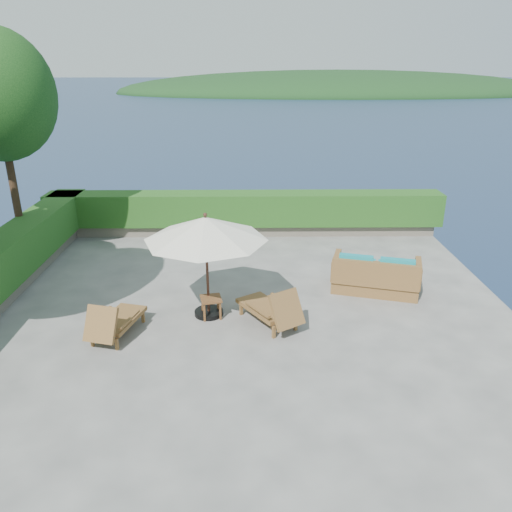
{
  "coord_description": "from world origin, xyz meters",
  "views": [
    {
      "loc": [
        0.17,
        -9.64,
        5.16
      ],
      "look_at": [
        0.3,
        0.8,
        1.1
      ],
      "focal_mm": 35.0,
      "sensor_mm": 36.0,
      "label": 1
    }
  ],
  "objects_px": {
    "lounge_left": "(114,321)",
    "wicker_loveseat": "(375,277)",
    "patio_umbrella": "(206,230)",
    "lounge_right": "(272,308)",
    "side_table": "(211,301)"
  },
  "relations": [
    {
      "from": "lounge_right",
      "to": "lounge_left",
      "type": "bearing_deg",
      "value": 154.57
    },
    {
      "from": "patio_umbrella",
      "to": "side_table",
      "type": "xyz_separation_m",
      "value": [
        0.07,
        -0.11,
        -1.58
      ]
    },
    {
      "from": "side_table",
      "to": "patio_umbrella",
      "type": "bearing_deg",
      "value": 120.69
    },
    {
      "from": "lounge_left",
      "to": "side_table",
      "type": "distance_m",
      "value": 2.04
    },
    {
      "from": "patio_umbrella",
      "to": "lounge_left",
      "type": "height_order",
      "value": "patio_umbrella"
    },
    {
      "from": "patio_umbrella",
      "to": "lounge_right",
      "type": "height_order",
      "value": "patio_umbrella"
    },
    {
      "from": "lounge_right",
      "to": "side_table",
      "type": "xyz_separation_m",
      "value": [
        -1.29,
        0.37,
        -0.01
      ]
    },
    {
      "from": "lounge_right",
      "to": "side_table",
      "type": "bearing_deg",
      "value": 130.3
    },
    {
      "from": "lounge_right",
      "to": "wicker_loveseat",
      "type": "distance_m",
      "value": 3.02
    },
    {
      "from": "side_table",
      "to": "wicker_loveseat",
      "type": "relative_size",
      "value": 0.23
    },
    {
      "from": "lounge_left",
      "to": "wicker_loveseat",
      "type": "bearing_deg",
      "value": 34.71
    },
    {
      "from": "patio_umbrella",
      "to": "wicker_loveseat",
      "type": "relative_size",
      "value": 1.19
    },
    {
      "from": "patio_umbrella",
      "to": "lounge_right",
      "type": "bearing_deg",
      "value": -19.48
    },
    {
      "from": "wicker_loveseat",
      "to": "lounge_left",
      "type": "bearing_deg",
      "value": -144.01
    },
    {
      "from": "lounge_left",
      "to": "wicker_loveseat",
      "type": "xyz_separation_m",
      "value": [
        5.7,
        2.08,
        0.02
      ]
    }
  ]
}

